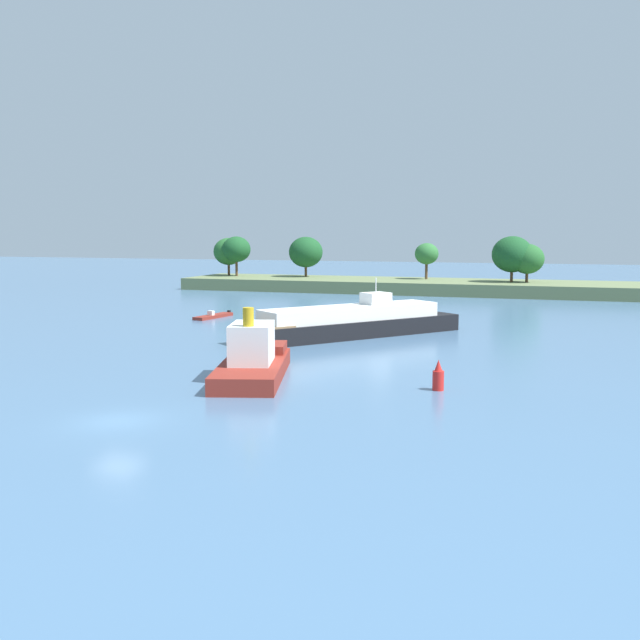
# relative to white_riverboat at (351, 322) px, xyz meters

# --- Properties ---
(ground_plane) EXTENTS (400.00, 400.00, 0.00)m
(ground_plane) POSITION_rel_white_riverboat_xyz_m (-3.08, -32.99, -1.34)
(ground_plane) COLOR #476B8E
(treeline_island) EXTENTS (74.72, 15.26, 8.99)m
(treeline_island) POSITION_rel_white_riverboat_xyz_m (-6.54, 52.02, 1.02)
(treeline_island) COLOR #66754C
(treeline_island) RESTS_ON ground
(white_riverboat) EXTENTS (17.80, 20.73, 5.37)m
(white_riverboat) POSITION_rel_white_riverboat_xyz_m (0.00, 0.00, 0.00)
(white_riverboat) COLOR black
(white_riverboat) RESTS_ON ground
(small_motorboat) EXTENTS (2.27, 6.31, 0.85)m
(small_motorboat) POSITION_rel_white_riverboat_xyz_m (-18.77, 9.45, -1.14)
(small_motorboat) COLOR maroon
(small_motorboat) RESTS_ON ground
(tugboat) EXTENTS (7.11, 12.36, 4.90)m
(tugboat) POSITION_rel_white_riverboat_xyz_m (-1.01, -20.32, -0.11)
(tugboat) COLOR maroon
(tugboat) RESTS_ON ground
(fishing_skiff) EXTENTS (3.51, 4.48, 0.94)m
(fishing_skiff) POSITION_rel_white_riverboat_xyz_m (3.30, 13.37, -1.09)
(fishing_skiff) COLOR navy
(fishing_skiff) RESTS_ON ground
(channel_buoy_red) EXTENTS (0.70, 0.70, 1.90)m
(channel_buoy_red) POSITION_rel_white_riverboat_xyz_m (11.38, -20.48, -0.53)
(channel_buoy_red) COLOR red
(channel_buoy_red) RESTS_ON ground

